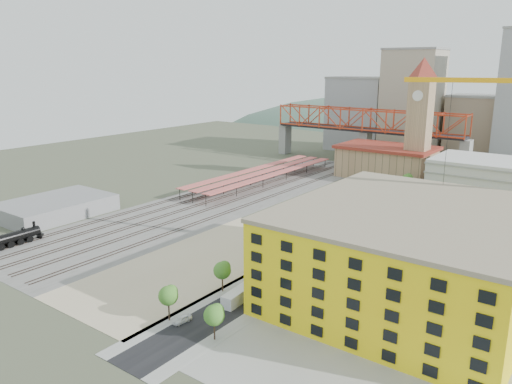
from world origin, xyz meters
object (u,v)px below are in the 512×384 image
Objects in this scene: site_trailer_a at (239,295)px; site_trailer_c at (296,262)px; site_trailer_b at (282,271)px; construction_building at (410,254)px; clock_tower at (420,109)px; locomotive at (4,241)px; site_trailer_d at (336,239)px; car_0 at (182,320)px.

site_trailer_a is 0.92× the size of site_trailer_c.
construction_building is at bearing -1.23° from site_trailer_b.
clock_tower reaches higher than site_trailer_b.
site_trailer_b is (66.00, 28.00, -0.81)m from locomotive.
construction_building reaches higher than site_trailer_a.
site_trailer_c is (-26.00, -0.44, -8.01)m from construction_building.
construction_building is 27.98m from site_trailer_b.
clock_tower is 148.73m from locomotive.
site_trailer_d is at bearing 38.96° from locomotive.
site_trailer_c is 19.46m from site_trailer_d.
locomotive is 2.33× the size of site_trailer_a.
construction_building is at bearing 20.47° from locomotive.
site_trailer_b reaches higher than car_0.
site_trailer_a reaches higher than site_trailer_d.
site_trailer_c is (66.00, 33.90, -0.65)m from locomotive.
construction_building is 27.21m from site_trailer_c.
car_0 is (-29.00, -34.22, -8.75)m from construction_building.
clock_tower is 85.86m from site_trailer_d.
site_trailer_c is at bearing 85.16° from site_trailer_a.
construction_building reaches higher than locomotive.
locomotive reaches higher than car_0.
clock_tower reaches higher than site_trailer_c.
locomotive is at bearing -171.94° from site_trailer_b.
site_trailer_b is (-26.00, -6.34, -8.17)m from construction_building.
clock_tower reaches higher than locomotive.
construction_building is 5.37× the size of site_trailer_a.
locomotive is 71.70m from site_trailer_b.
locomotive reaches higher than site_trailer_c.
site_trailer_a is at bearing -94.73° from site_trailer_c.
locomotive reaches higher than site_trailer_a.
car_0 is (63.00, 0.12, -1.39)m from locomotive.
construction_building is 5.38× the size of site_trailer_d.
construction_building is 5.59× the size of site_trailer_b.
construction_building reaches higher than site_trailer_d.
site_trailer_a reaches higher than car_0.
clock_tower is 124.61m from site_trailer_a.
site_trailer_d is at bearing 85.27° from site_trailer_c.
construction_building is 2.31× the size of locomotive.
clock_tower is at bearing 98.82° from site_trailer_d.
locomotive is 63.02m from car_0.
construction_building is 34.58m from site_trailer_a.
site_trailer_c reaches higher than car_0.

